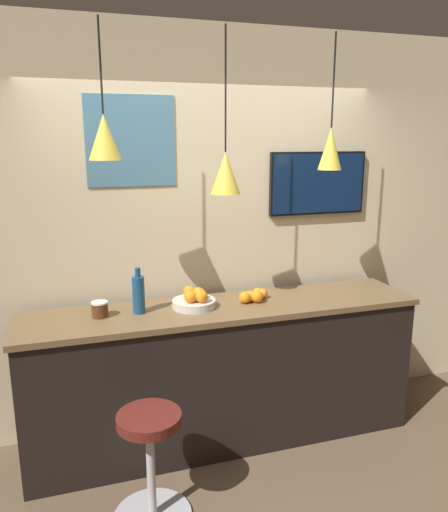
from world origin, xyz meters
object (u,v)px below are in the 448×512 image
Objects in this scene: bar_stool at (150,453)px; mounted_tv at (318,183)px; fruit_bowl at (195,300)px; juice_bottle at (139,294)px; spread_jar at (100,309)px.

bar_stool is 0.84× the size of mounted_tv.
fruit_bowl is at bearing 56.55° from bar_stool.
bar_stool is at bearing -146.89° from mounted_tv.
bar_stool is at bearing -123.45° from fruit_bowl.
spread_jar is (-0.25, 0.00, -0.08)m from juice_bottle.
fruit_bowl is 0.38× the size of mounted_tv.
mounted_tv reaches higher than juice_bottle.
juice_bottle is at bearing -167.59° from mounted_tv.
bar_stool is 1.02m from fruit_bowl.
juice_bottle is 1.61m from mounted_tv.
fruit_bowl is 0.38m from juice_bottle.
bar_stool is 2.16× the size of juice_bottle.
fruit_bowl is at bearing -163.18° from mounted_tv.
juice_bottle is 0.39× the size of mounted_tv.
mounted_tv reaches higher than spread_jar.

